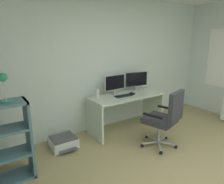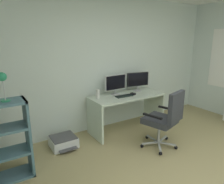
{
  "view_description": "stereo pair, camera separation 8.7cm",
  "coord_description": "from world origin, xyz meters",
  "px_view_note": "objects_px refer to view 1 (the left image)",
  "views": [
    {
      "loc": [
        -2.17,
        -1.02,
        1.84
      ],
      "look_at": [
        -0.27,
        1.82,
        0.94
      ],
      "focal_mm": 33.48,
      "sensor_mm": 36.0,
      "label": 1
    },
    {
      "loc": [
        -2.1,
        -1.06,
        1.84
      ],
      "look_at": [
        -0.27,
        1.82,
        0.94
      ],
      "focal_mm": 33.48,
      "sensor_mm": 36.0,
      "label": 2
    }
  ],
  "objects_px": {
    "desktop_speaker": "(97,94)",
    "desk": "(126,104)",
    "printer": "(63,142)",
    "computer_mouse": "(132,94)",
    "office_chair": "(165,117)",
    "monitor_secondary": "(137,80)",
    "desk_lamp": "(3,81)",
    "keyboard": "(124,96)",
    "monitor_main": "(115,83)"
  },
  "relations": [
    {
      "from": "monitor_main",
      "to": "computer_mouse",
      "type": "bearing_deg",
      "value": -33.01
    },
    {
      "from": "desk_lamp",
      "to": "monitor_secondary",
      "type": "bearing_deg",
      "value": 12.11
    },
    {
      "from": "keyboard",
      "to": "computer_mouse",
      "type": "distance_m",
      "value": 0.23
    },
    {
      "from": "monitor_secondary",
      "to": "computer_mouse",
      "type": "relative_size",
      "value": 4.87
    },
    {
      "from": "desk",
      "to": "desk_lamp",
      "type": "distance_m",
      "value": 2.34
    },
    {
      "from": "desk",
      "to": "monitor_secondary",
      "type": "relative_size",
      "value": 3.06
    },
    {
      "from": "computer_mouse",
      "to": "desk_lamp",
      "type": "distance_m",
      "value": 2.38
    },
    {
      "from": "printer",
      "to": "desk",
      "type": "bearing_deg",
      "value": -0.77
    },
    {
      "from": "keyboard",
      "to": "printer",
      "type": "bearing_deg",
      "value": 179.12
    },
    {
      "from": "monitor_secondary",
      "to": "keyboard",
      "type": "xyz_separation_m",
      "value": [
        -0.49,
        -0.21,
        -0.22
      ]
    },
    {
      "from": "desk_lamp",
      "to": "desk",
      "type": "bearing_deg",
      "value": 10.4
    },
    {
      "from": "desk",
      "to": "desk_lamp",
      "type": "xyz_separation_m",
      "value": [
        -2.17,
        -0.4,
        0.79
      ]
    },
    {
      "from": "desk",
      "to": "desktop_speaker",
      "type": "height_order",
      "value": "desktop_speaker"
    },
    {
      "from": "keyboard",
      "to": "desk_lamp",
      "type": "relative_size",
      "value": 0.94
    },
    {
      "from": "desktop_speaker",
      "to": "office_chair",
      "type": "relative_size",
      "value": 0.17
    },
    {
      "from": "desk_lamp",
      "to": "desktop_speaker",
      "type": "bearing_deg",
      "value": 17.67
    },
    {
      "from": "desktop_speaker",
      "to": "desk",
      "type": "bearing_deg",
      "value": -9.66
    },
    {
      "from": "computer_mouse",
      "to": "desk",
      "type": "bearing_deg",
      "value": 147.54
    },
    {
      "from": "keyboard",
      "to": "desk_lamp",
      "type": "bearing_deg",
      "value": -167.96
    },
    {
      "from": "printer",
      "to": "monitor_main",
      "type": "bearing_deg",
      "value": 6.5
    },
    {
      "from": "office_chair",
      "to": "printer",
      "type": "xyz_separation_m",
      "value": [
        -1.43,
        0.95,
        -0.46
      ]
    },
    {
      "from": "desk",
      "to": "computer_mouse",
      "type": "distance_m",
      "value": 0.24
    },
    {
      "from": "monitor_main",
      "to": "keyboard",
      "type": "xyz_separation_m",
      "value": [
        0.07,
        -0.21,
        -0.22
      ]
    },
    {
      "from": "desk",
      "to": "keyboard",
      "type": "bearing_deg",
      "value": -152.23
    },
    {
      "from": "desk",
      "to": "monitor_secondary",
      "type": "height_order",
      "value": "monitor_secondary"
    },
    {
      "from": "computer_mouse",
      "to": "printer",
      "type": "bearing_deg",
      "value": 164.92
    },
    {
      "from": "monitor_secondary",
      "to": "keyboard",
      "type": "distance_m",
      "value": 0.58
    },
    {
      "from": "desk",
      "to": "desk_lamp",
      "type": "bearing_deg",
      "value": -169.6
    },
    {
      "from": "desk",
      "to": "monitor_main",
      "type": "relative_size",
      "value": 3.08
    },
    {
      "from": "monitor_main",
      "to": "printer",
      "type": "distance_m",
      "value": 1.45
    },
    {
      "from": "monitor_secondary",
      "to": "desktop_speaker",
      "type": "height_order",
      "value": "monitor_secondary"
    },
    {
      "from": "monitor_secondary",
      "to": "printer",
      "type": "distance_m",
      "value": 1.93
    },
    {
      "from": "keyboard",
      "to": "office_chair",
      "type": "xyz_separation_m",
      "value": [
        0.21,
        -0.88,
        -0.18
      ]
    },
    {
      "from": "monitor_secondary",
      "to": "computer_mouse",
      "type": "bearing_deg",
      "value": -144.58
    },
    {
      "from": "desktop_speaker",
      "to": "monitor_secondary",
      "type": "bearing_deg",
      "value": 2.78
    },
    {
      "from": "printer",
      "to": "computer_mouse",
      "type": "bearing_deg",
      "value": -2.35
    },
    {
      "from": "computer_mouse",
      "to": "desktop_speaker",
      "type": "distance_m",
      "value": 0.73
    },
    {
      "from": "monitor_main",
      "to": "desk_lamp",
      "type": "height_order",
      "value": "desk_lamp"
    },
    {
      "from": "monitor_main",
      "to": "office_chair",
      "type": "relative_size",
      "value": 0.48
    },
    {
      "from": "desktop_speaker",
      "to": "desk_lamp",
      "type": "xyz_separation_m",
      "value": [
        -1.57,
        -0.5,
        0.52
      ]
    },
    {
      "from": "monitor_main",
      "to": "monitor_secondary",
      "type": "xyz_separation_m",
      "value": [
        0.56,
        0.0,
        0.0
      ]
    },
    {
      "from": "desktop_speaker",
      "to": "office_chair",
      "type": "distance_m",
      "value": 1.28
    },
    {
      "from": "keyboard",
      "to": "desk_lamp",
      "type": "distance_m",
      "value": 2.17
    },
    {
      "from": "desktop_speaker",
      "to": "office_chair",
      "type": "height_order",
      "value": "office_chair"
    },
    {
      "from": "computer_mouse",
      "to": "desktop_speaker",
      "type": "bearing_deg",
      "value": 155.93
    },
    {
      "from": "desktop_speaker",
      "to": "printer",
      "type": "distance_m",
      "value": 1.04
    },
    {
      "from": "computer_mouse",
      "to": "desk_lamp",
      "type": "bearing_deg",
      "value": 176.14
    },
    {
      "from": "monitor_main",
      "to": "printer",
      "type": "xyz_separation_m",
      "value": [
        -1.15,
        -0.13,
        -0.87
      ]
    },
    {
      "from": "keyboard",
      "to": "monitor_main",
      "type": "bearing_deg",
      "value": 110.97
    },
    {
      "from": "computer_mouse",
      "to": "printer",
      "type": "relative_size",
      "value": 0.21
    }
  ]
}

